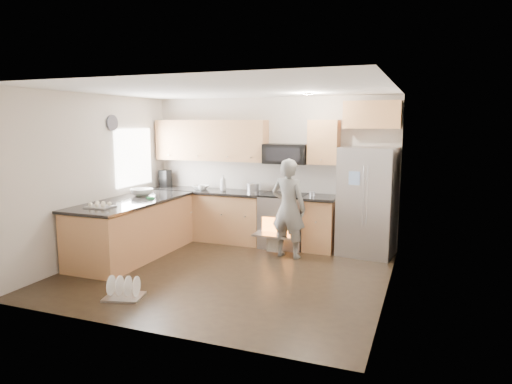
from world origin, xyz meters
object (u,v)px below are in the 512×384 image
at_px(refrigerator, 367,202).
at_px(person, 288,208).
at_px(stove_range, 284,208).
at_px(dish_rack, 124,292).

xyz_separation_m(refrigerator, person, (-1.16, -0.59, -0.09)).
relative_size(refrigerator, person, 1.11).
bearing_deg(refrigerator, stove_range, -173.01).
height_order(stove_range, refrigerator, stove_range).
xyz_separation_m(refrigerator, dish_rack, (-2.54, -3.01, -0.81)).
distance_m(person, dish_rack, 2.88).
bearing_deg(dish_rack, stove_range, 69.46).
height_order(refrigerator, person, refrigerator).
bearing_deg(dish_rack, refrigerator, 49.78).
xyz_separation_m(person, dish_rack, (-1.39, -2.42, -0.72)).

